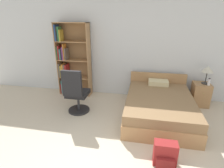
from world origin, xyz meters
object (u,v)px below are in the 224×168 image
at_px(office_chair, 76,94).
at_px(table_lamp, 208,70).
at_px(water_bottle, 209,82).
at_px(bed, 159,105).
at_px(bookshelf, 70,63).
at_px(backpack_red, 165,154).
at_px(nightstand, 200,94).

height_order(office_chair, table_lamp, office_chair).
xyz_separation_m(office_chair, water_bottle, (3.08, 0.89, 0.18)).
bearing_deg(bed, bookshelf, 161.16).
height_order(bed, backpack_red, bed).
bearing_deg(office_chair, bed, 7.56).
distance_m(bookshelf, water_bottle, 3.69).
bearing_deg(backpack_red, bookshelf, 137.03).
height_order(nightstand, water_bottle, water_bottle).
xyz_separation_m(office_chair, table_lamp, (3.03, 0.99, 0.45)).
bearing_deg(nightstand, water_bottle, -43.59).
distance_m(bed, backpack_red, 1.49).
bearing_deg(office_chair, water_bottle, 16.10).
bearing_deg(table_lamp, bookshelf, 178.28).
relative_size(nightstand, table_lamp, 1.31).
distance_m(nightstand, water_bottle, 0.41).
bearing_deg(bed, water_bottle, 28.25).
bearing_deg(table_lamp, nightstand, -177.77).
bearing_deg(water_bottle, table_lamp, 115.30).
bearing_deg(nightstand, office_chair, -161.59).
xyz_separation_m(bookshelf, water_bottle, (3.68, -0.21, -0.26)).
height_order(office_chair, nightstand, office_chair).
distance_m(office_chair, nightstand, 3.14).
distance_m(table_lamp, water_bottle, 0.30).
relative_size(bookshelf, nightstand, 3.41).
bearing_deg(office_chair, backpack_red, -32.91).
height_order(table_lamp, backpack_red, table_lamp).
xyz_separation_m(bookshelf, table_lamp, (3.63, -0.11, 0.01)).
relative_size(bed, nightstand, 3.37).
distance_m(nightstand, table_lamp, 0.66).
height_order(bookshelf, table_lamp, bookshelf).
bearing_deg(bed, backpack_red, -89.34).
relative_size(office_chair, nightstand, 1.86).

